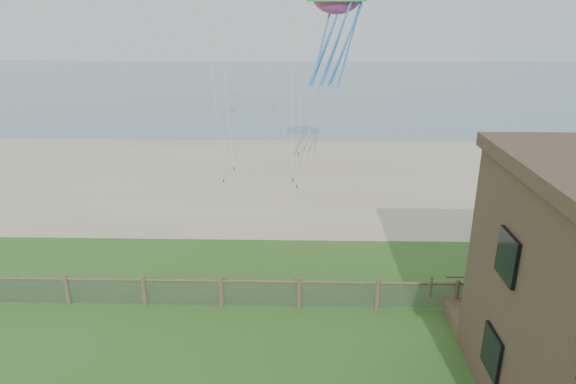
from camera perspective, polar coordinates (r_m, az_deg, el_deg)
sand_beach at (r=34.94m, az=1.36°, el=1.66°), size 72.00×20.00×0.02m
ocean at (r=77.95m, az=1.45°, el=11.87°), size 160.00×68.00×0.02m
chainlink_fence at (r=20.09m, az=1.25°, el=-11.31°), size 36.20×0.20×1.25m
octopus_kite at (r=28.00m, az=5.36°, el=17.79°), size 3.26×2.45×6.30m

